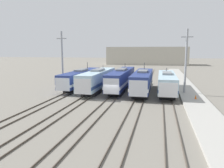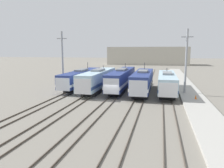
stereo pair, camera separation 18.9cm
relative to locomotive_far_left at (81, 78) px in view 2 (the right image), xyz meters
The scene contains 16 objects.
ground_plane 13.41m from the locomotive_far_left, 47.66° to the right, with size 400.00×400.00×0.00m, color slate.
rail_pair_far_left 9.99m from the locomotive_far_left, 90.00° to the right, with size 1.50×120.00×0.15m.
rail_pair_center_left 10.94m from the locomotive_far_left, 65.51° to the right, with size 1.51×120.00×0.15m.
rail_pair_center 13.40m from the locomotive_far_left, 47.66° to the right, with size 1.51×120.00×0.15m.
rail_pair_center_right 16.70m from the locomotive_far_left, 36.19° to the right, with size 1.51×120.00×0.15m.
rail_pair_far_right 20.45m from the locomotive_far_left, 28.76° to the right, with size 1.50×120.00×0.15m.
locomotive_far_left is the anchor object (origin of this frame).
locomotive_center_left 5.11m from the locomotive_far_left, 29.05° to the right, with size 3.11×18.08×4.73m.
locomotive_center 8.94m from the locomotive_far_left, ahead, with size 2.89×19.80×5.16m.
locomotive_center_right 13.70m from the locomotive_far_left, 12.28° to the right, with size 3.13×16.96×5.51m.
locomotive_far_right 17.99m from the locomotive_far_left, ahead, with size 3.12×17.04×4.47m.
catenary_tower_left 5.53m from the locomotive_far_left, 134.74° to the right, with size 2.06×0.37×11.69m.
catenary_tower_right 21.53m from the locomotive_far_left, ahead, with size 2.06×0.37×11.69m.
platform 24.19m from the locomotive_far_left, 23.96° to the right, with size 4.00×120.00×0.38m.
traffic_cone 23.58m from the locomotive_far_left, 19.54° to the right, with size 0.33×0.33×0.69m.
depot_building 83.83m from the locomotive_far_left, 83.83° to the left, with size 44.40×14.78×9.83m.
Camera 2 is at (7.80, -33.77, 7.98)m, focal length 35.00 mm.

